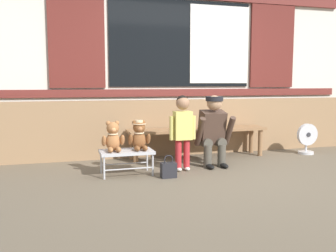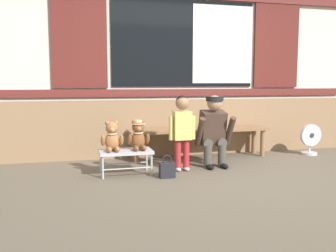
{
  "view_description": "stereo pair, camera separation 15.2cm",
  "coord_description": "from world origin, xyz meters",
  "px_view_note": "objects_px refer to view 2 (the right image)",
  "views": [
    {
      "loc": [
        -1.97,
        -4.1,
        1.12
      ],
      "look_at": [
        -0.61,
        0.57,
        0.55
      ],
      "focal_mm": 39.96,
      "sensor_mm": 36.0,
      "label": 1
    },
    {
      "loc": [
        -1.83,
        -4.14,
        1.12
      ],
      "look_at": [
        -0.61,
        0.57,
        0.55
      ],
      "focal_mm": 39.96,
      "sensor_mm": 36.0,
      "label": 2
    }
  ],
  "objects_px": {
    "wooden_bench_long": "(199,133)",
    "teddy_bear_plain": "(112,137)",
    "adult_crouching": "(214,131)",
    "teddy_bear_with_hat": "(138,136)",
    "handbag_on_ground": "(167,170)",
    "floor_fan": "(310,140)",
    "child_standing": "(182,124)",
    "small_display_bench": "(126,153)"
  },
  "relations": [
    {
      "from": "wooden_bench_long",
      "to": "teddy_bear_with_hat",
      "type": "relative_size",
      "value": 5.78
    },
    {
      "from": "wooden_bench_long",
      "to": "small_display_bench",
      "type": "bearing_deg",
      "value": -148.34
    },
    {
      "from": "child_standing",
      "to": "floor_fan",
      "type": "bearing_deg",
      "value": 12.81
    },
    {
      "from": "small_display_bench",
      "to": "floor_fan",
      "type": "distance_m",
      "value": 2.99
    },
    {
      "from": "child_standing",
      "to": "adult_crouching",
      "type": "relative_size",
      "value": 1.01
    },
    {
      "from": "adult_crouching",
      "to": "small_display_bench",
      "type": "bearing_deg",
      "value": -172.16
    },
    {
      "from": "teddy_bear_plain",
      "to": "teddy_bear_with_hat",
      "type": "distance_m",
      "value": 0.32
    },
    {
      "from": "teddy_bear_with_hat",
      "to": "teddy_bear_plain",
      "type": "bearing_deg",
      "value": -179.87
    },
    {
      "from": "wooden_bench_long",
      "to": "floor_fan",
      "type": "relative_size",
      "value": 4.37
    },
    {
      "from": "teddy_bear_with_hat",
      "to": "adult_crouching",
      "type": "xyz_separation_m",
      "value": [
        1.05,
        0.16,
        0.01
      ]
    },
    {
      "from": "handbag_on_ground",
      "to": "floor_fan",
      "type": "relative_size",
      "value": 0.57
    },
    {
      "from": "floor_fan",
      "to": "teddy_bear_plain",
      "type": "bearing_deg",
      "value": -170.51
    },
    {
      "from": "teddy_bear_plain",
      "to": "small_display_bench",
      "type": "bearing_deg",
      "value": -0.51
    },
    {
      "from": "wooden_bench_long",
      "to": "adult_crouching",
      "type": "relative_size",
      "value": 2.21
    },
    {
      "from": "teddy_bear_with_hat",
      "to": "handbag_on_ground",
      "type": "distance_m",
      "value": 0.55
    },
    {
      "from": "wooden_bench_long",
      "to": "teddy_bear_plain",
      "type": "relative_size",
      "value": 5.78
    },
    {
      "from": "wooden_bench_long",
      "to": "handbag_on_ground",
      "type": "xyz_separation_m",
      "value": [
        -0.75,
        -1.02,
        -0.28
      ]
    },
    {
      "from": "adult_crouching",
      "to": "teddy_bear_with_hat",
      "type": "bearing_deg",
      "value": -171.09
    },
    {
      "from": "teddy_bear_plain",
      "to": "adult_crouching",
      "type": "relative_size",
      "value": 0.38
    },
    {
      "from": "adult_crouching",
      "to": "handbag_on_ground",
      "type": "xyz_separation_m",
      "value": [
        -0.76,
        -0.45,
        -0.38
      ]
    },
    {
      "from": "child_standing",
      "to": "teddy_bear_with_hat",
      "type": "bearing_deg",
      "value": -178.71
    },
    {
      "from": "small_display_bench",
      "to": "teddy_bear_with_hat",
      "type": "relative_size",
      "value": 1.76
    },
    {
      "from": "handbag_on_ground",
      "to": "floor_fan",
      "type": "bearing_deg",
      "value": 17.78
    },
    {
      "from": "floor_fan",
      "to": "adult_crouching",
      "type": "bearing_deg",
      "value": -168.48
    },
    {
      "from": "small_display_bench",
      "to": "child_standing",
      "type": "distance_m",
      "value": 0.79
    },
    {
      "from": "small_display_bench",
      "to": "teddy_bear_with_hat",
      "type": "xyz_separation_m",
      "value": [
        0.16,
        0.0,
        0.21
      ]
    },
    {
      "from": "teddy_bear_with_hat",
      "to": "handbag_on_ground",
      "type": "relative_size",
      "value": 1.34
    },
    {
      "from": "small_display_bench",
      "to": "child_standing",
      "type": "xyz_separation_m",
      "value": [
        0.72,
        0.01,
        0.33
      ]
    },
    {
      "from": "teddy_bear_with_hat",
      "to": "small_display_bench",
      "type": "bearing_deg",
      "value": -179.23
    },
    {
      "from": "small_display_bench",
      "to": "handbag_on_ground",
      "type": "xyz_separation_m",
      "value": [
        0.45,
        -0.28,
        -0.17
      ]
    },
    {
      "from": "wooden_bench_long",
      "to": "teddy_bear_with_hat",
      "type": "height_order",
      "value": "teddy_bear_with_hat"
    },
    {
      "from": "small_display_bench",
      "to": "teddy_bear_with_hat",
      "type": "bearing_deg",
      "value": 0.77
    },
    {
      "from": "small_display_bench",
      "to": "floor_fan",
      "type": "height_order",
      "value": "floor_fan"
    },
    {
      "from": "wooden_bench_long",
      "to": "child_standing",
      "type": "height_order",
      "value": "child_standing"
    },
    {
      "from": "child_standing",
      "to": "floor_fan",
      "type": "distance_m",
      "value": 2.31
    },
    {
      "from": "small_display_bench",
      "to": "floor_fan",
      "type": "bearing_deg",
      "value": 10.02
    },
    {
      "from": "floor_fan",
      "to": "teddy_bear_with_hat",
      "type": "bearing_deg",
      "value": -169.46
    },
    {
      "from": "child_standing",
      "to": "wooden_bench_long",
      "type": "bearing_deg",
      "value": 56.47
    },
    {
      "from": "teddy_bear_plain",
      "to": "handbag_on_ground",
      "type": "xyz_separation_m",
      "value": [
        0.61,
        -0.28,
        -0.37
      ]
    },
    {
      "from": "teddy_bear_plain",
      "to": "child_standing",
      "type": "xyz_separation_m",
      "value": [
        0.88,
        0.01,
        0.13
      ]
    },
    {
      "from": "teddy_bear_plain",
      "to": "floor_fan",
      "type": "height_order",
      "value": "teddy_bear_plain"
    },
    {
      "from": "teddy_bear_plain",
      "to": "handbag_on_ground",
      "type": "height_order",
      "value": "teddy_bear_plain"
    }
  ]
}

